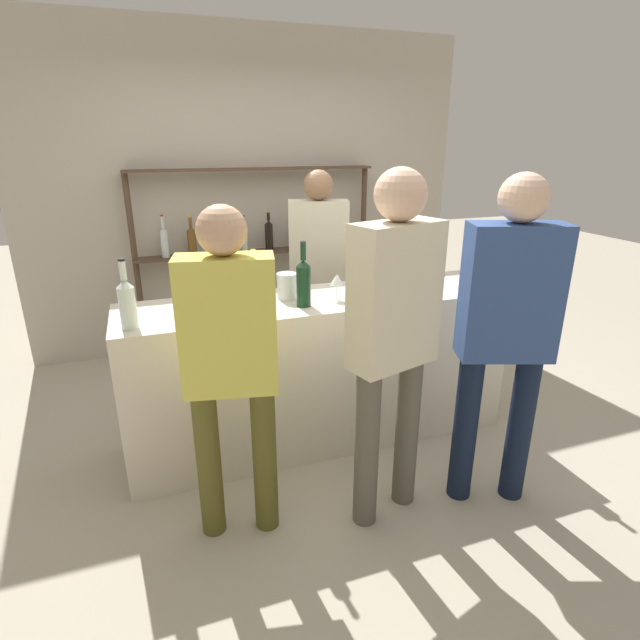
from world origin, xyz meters
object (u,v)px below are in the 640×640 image
object	(u,v)px
counter_bottle_0	(490,267)
counter_bottle_2	(237,275)
server_behind_counter	(318,263)
counter_bottle_3	(472,263)
wine_glass	(337,280)
customer_right	(507,323)
customer_left	(230,355)
counter_bottle_4	(255,289)
counter_bottle_1	(304,282)
customer_center	(393,326)
cork_jar	(287,286)
counter_bottle_5	(127,303)

from	to	relation	value
counter_bottle_0	counter_bottle_2	size ratio (longest dim) A/B	1.03
counter_bottle_0	server_behind_counter	distance (m)	1.29
counter_bottle_3	counter_bottle_2	bearing A→B (deg)	171.67
counter_bottle_0	wine_glass	size ratio (longest dim) A/B	2.27
counter_bottle_2	wine_glass	size ratio (longest dim) A/B	2.20
customer_right	customer_left	xyz separation A→B (m)	(-1.34, 0.21, -0.06)
server_behind_counter	customer_left	size ratio (longest dim) A/B	1.03
counter_bottle_3	customer_right	bearing A→B (deg)	-114.38
counter_bottle_4	server_behind_counter	world-z (taller)	server_behind_counter
counter_bottle_1	customer_left	bearing A→B (deg)	-133.83
counter_bottle_2	customer_center	xyz separation A→B (m)	(0.55, -0.96, -0.05)
cork_jar	customer_left	bearing A→B (deg)	-123.36
counter_bottle_4	counter_bottle_5	distance (m)	0.66
counter_bottle_4	server_behind_counter	xyz separation A→B (m)	(0.71, 0.96, -0.12)
counter_bottle_4	customer_left	world-z (taller)	customer_left
customer_right	counter_bottle_4	bearing A→B (deg)	76.11
counter_bottle_2	counter_bottle_5	distance (m)	0.71
counter_bottle_3	wine_glass	world-z (taller)	counter_bottle_3
server_behind_counter	counter_bottle_4	bearing A→B (deg)	-19.62
counter_bottle_5	customer_right	xyz separation A→B (m)	(1.76, -0.71, -0.08)
counter_bottle_5	counter_bottle_3	bearing A→B (deg)	3.20
counter_bottle_3	counter_bottle_4	world-z (taller)	counter_bottle_3
customer_right	customer_center	distance (m)	0.59
counter_bottle_5	customer_left	distance (m)	0.67
wine_glass	customer_right	bearing A→B (deg)	-54.09
customer_center	counter_bottle_3	bearing A→B (deg)	-68.23
counter_bottle_1	customer_right	size ratio (longest dim) A/B	0.22
counter_bottle_0	counter_bottle_3	distance (m)	0.14
customer_center	wine_glass	bearing A→B (deg)	-16.00
cork_jar	counter_bottle_2	bearing A→B (deg)	158.08
customer_right	counter_bottle_1	bearing A→B (deg)	66.65
counter_bottle_4	cork_jar	bearing A→B (deg)	40.21
customer_center	counter_bottle_5	bearing A→B (deg)	45.99
counter_bottle_1	wine_glass	world-z (taller)	counter_bottle_1
customer_left	counter_bottle_3	bearing A→B (deg)	-58.38
counter_bottle_2	counter_bottle_4	xyz separation A→B (m)	(0.04, -0.32, -0.00)
counter_bottle_0	counter_bottle_4	size ratio (longest dim) A/B	1.00
counter_bottle_3	server_behind_counter	distance (m)	1.16
counter_bottle_5	customer_center	size ratio (longest dim) A/B	0.21
counter_bottle_0	counter_bottle_1	distance (m)	1.24
counter_bottle_2	server_behind_counter	distance (m)	0.99
counter_bottle_5	customer_left	world-z (taller)	customer_left
wine_glass	customer_left	distance (m)	0.97
counter_bottle_3	counter_bottle_5	world-z (taller)	counter_bottle_3
customer_center	counter_bottle_1	bearing A→B (deg)	2.47
wine_glass	customer_center	bearing A→B (deg)	-89.99
counter_bottle_3	wine_glass	size ratio (longest dim) A/B	2.38
counter_bottle_3	customer_center	bearing A→B (deg)	-142.22
server_behind_counter	wine_glass	bearing A→B (deg)	4.46
counter_bottle_1	counter_bottle_2	size ratio (longest dim) A/B	1.09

